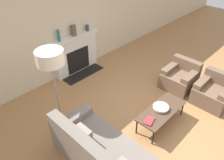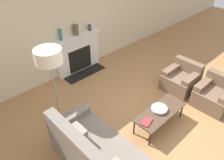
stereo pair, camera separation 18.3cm
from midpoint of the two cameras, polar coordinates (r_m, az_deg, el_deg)
name	(u,v)px [view 2 (the right image)]	position (r m, az deg, el deg)	size (l,w,h in m)	color
ground_plane	(153,121)	(4.97, 11.73, -10.53)	(18.00, 18.00, 0.00)	#A87547
wall_back	(68,22)	(5.98, -10.47, 14.66)	(18.00, 0.06, 2.90)	beige
fireplace	(78,54)	(6.29, -8.04, 6.81)	(1.49, 0.59, 1.10)	silver
couch	(102,158)	(3.89, -1.16, -19.67)	(0.90, 2.16, 0.88)	slate
armchair_near	(214,95)	(5.66, 26.04, -3.55)	(0.78, 0.76, 0.72)	brown
armchair_far	(181,79)	(5.91, 18.46, 0.20)	(0.78, 0.76, 0.72)	brown
coffee_table	(160,113)	(4.67, 13.52, -8.32)	(1.20, 0.48, 0.39)	#4C3828
bowl	(159,109)	(4.65, 13.35, -7.31)	(0.33, 0.33, 0.06)	silver
book	(147,122)	(4.37, 10.22, -10.72)	(0.28, 0.21, 0.02)	#9E2D33
floor_lamp	(49,60)	(4.07, -14.89, 5.08)	(0.50, 0.50, 1.75)	gray
mantel_vase_left	(60,35)	(5.77, -12.43, 11.48)	(0.07, 0.07, 0.30)	#28666B
mantel_vase_center_left	(76,30)	(6.01, -8.57, 12.80)	(0.14, 0.14, 0.28)	brown
mantel_vase_center_right	(90,27)	(6.30, -5.00, 13.51)	(0.10, 0.10, 0.16)	#3D383D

